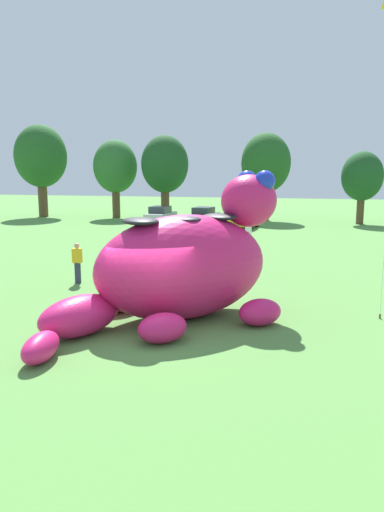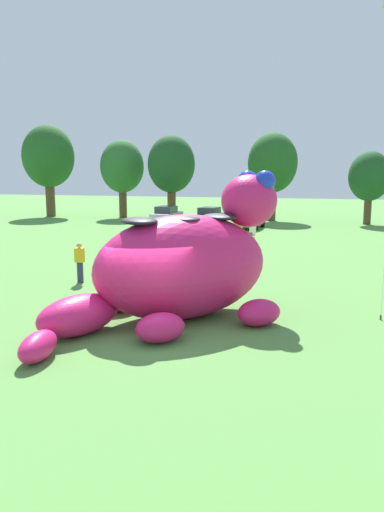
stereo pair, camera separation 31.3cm
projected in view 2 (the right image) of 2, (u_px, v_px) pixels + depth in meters
The scene contains 13 objects.
ground_plane at pixel (151, 328), 14.26m from camera, with size 160.00×160.00×0.00m, color #568E42.
giant_inflatable_creature at pixel (183, 265), 15.06m from camera, with size 6.86×8.52×4.68m.
car_silver at pixel (167, 216), 42.94m from camera, with size 2.07×4.17×1.72m.
car_black at pixel (210, 217), 41.64m from camera, with size 2.26×4.25×1.72m.
car_yellow at pixel (250, 218), 40.32m from camera, with size 2.16×4.21×1.72m.
tree_far_left at pixel (48, 157), 50.97m from camera, with size 5.47×5.47×9.71m.
tree_left at pixel (122, 167), 49.85m from camera, with size 4.54×4.54×8.07m.
tree_mid_left at pixel (171, 165), 47.52m from camera, with size 4.71×4.71×8.35m.
tree_centre_left at pixel (273, 163), 46.33m from camera, with size 4.80×4.80×8.51m.
tree_centre at pixel (370, 177), 43.02m from camera, with size 3.71×3.71×6.59m.
spectator_near_inflatable at pixel (80, 263), 20.16m from camera, with size 0.38×0.26×1.71m.
spectator_mid_field at pixel (250, 249), 24.02m from camera, with size 0.38×0.26×1.71m.
spectator_by_cars at pixel (253, 235), 29.40m from camera, with size 0.38×0.26×1.71m.
Camera 2 is at (4.98, -12.81, 4.55)m, focal length 33.50 mm.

